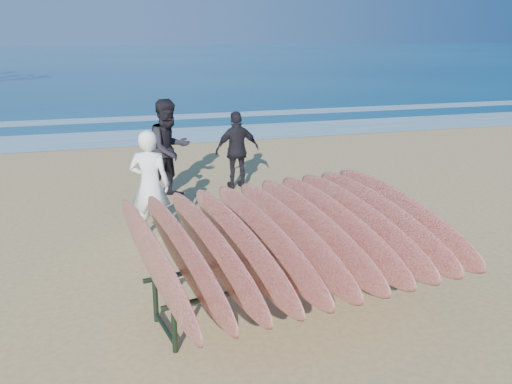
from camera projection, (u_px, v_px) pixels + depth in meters
ground at (273, 282)px, 6.78m from camera, size 120.00×120.00×0.00m
ocean at (117, 58)px, 57.43m from camera, size 160.00×160.00×0.00m
foam_near at (171, 136)px, 15.99m from camera, size 160.00×160.00×0.00m
foam_far at (159, 118)px, 19.21m from camera, size 160.00×160.00×0.00m
surfboard_rack at (291, 236)px, 5.98m from camera, size 3.61×3.28×1.33m
person_white at (150, 185)px, 8.03m from camera, size 0.70×0.58×1.65m
person_dark_a at (169, 149)px, 9.92m from camera, size 1.13×1.06×1.84m
person_dark_b at (237, 150)px, 10.61m from camera, size 0.92×0.45×1.52m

